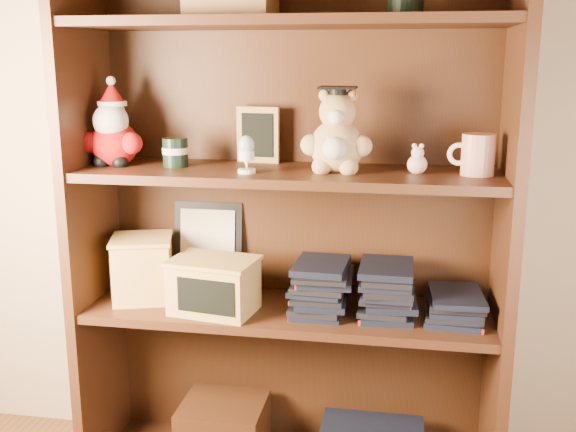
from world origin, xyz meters
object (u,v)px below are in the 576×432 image
grad_teddy_bear (337,139)px  treats_box (143,268)px  bookcase (290,226)px  teacher_mug (477,155)px

grad_teddy_bear → treats_box: 0.69m
bookcase → grad_teddy_bear: (0.14, -0.06, 0.26)m
grad_teddy_bear → teacher_mug: size_ratio=1.91×
treats_box → grad_teddy_bear: bearing=-0.6°
bookcase → treats_box: size_ratio=7.41×
grad_teddy_bear → treats_box: size_ratio=1.08×
teacher_mug → treats_box: bearing=-179.9°
bookcase → grad_teddy_bear: 0.30m
grad_teddy_bear → teacher_mug: grad_teddy_bear is taller
treats_box → bookcase: bearing=6.8°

